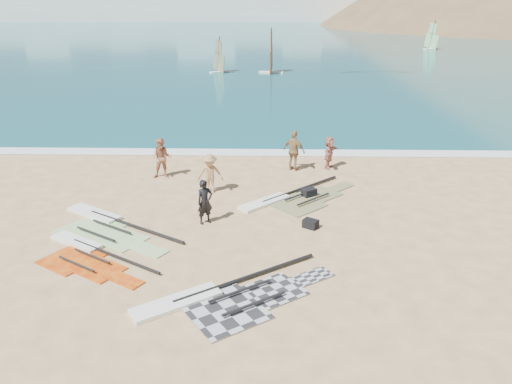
{
  "coord_description": "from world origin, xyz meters",
  "views": [
    {
      "loc": [
        -0.69,
        -14.04,
        8.2
      ],
      "look_at": [
        -1.1,
        4.0,
        1.0
      ],
      "focal_mm": 35.0,
      "sensor_mm": 36.0,
      "label": 1
    }
  ],
  "objects_px": {
    "rig_grey": "(224,298)",
    "beachgoer_back": "(294,151)",
    "gear_bag_far": "(311,224)",
    "rig_green": "(105,225)",
    "gear_bag_near": "(309,193)",
    "person_wetsuit": "(205,202)",
    "beachgoer_left": "(162,158)",
    "rig_orange": "(292,199)",
    "beachgoer_right": "(329,153)",
    "rig_red": "(85,255)",
    "beachgoer_mid": "(210,174)"
  },
  "relations": [
    {
      "from": "rig_red",
      "to": "beachgoer_back",
      "type": "bearing_deg",
      "value": 82.29
    },
    {
      "from": "rig_orange",
      "to": "gear_bag_far",
      "type": "xyz_separation_m",
      "value": [
        0.58,
        -2.68,
        0.11
      ]
    },
    {
      "from": "rig_red",
      "to": "gear_bag_near",
      "type": "height_order",
      "value": "gear_bag_near"
    },
    {
      "from": "beachgoer_right",
      "to": "beachgoer_back",
      "type": "bearing_deg",
      "value": 124.7
    },
    {
      "from": "rig_red",
      "to": "person_wetsuit",
      "type": "height_order",
      "value": "person_wetsuit"
    },
    {
      "from": "rig_grey",
      "to": "rig_green",
      "type": "xyz_separation_m",
      "value": [
        -4.9,
        4.72,
        -0.0
      ]
    },
    {
      "from": "rig_grey",
      "to": "beachgoer_right",
      "type": "relative_size",
      "value": 3.65
    },
    {
      "from": "rig_green",
      "to": "beachgoer_mid",
      "type": "distance_m",
      "value": 5.14
    },
    {
      "from": "rig_green",
      "to": "gear_bag_far",
      "type": "distance_m",
      "value": 7.77
    },
    {
      "from": "rig_grey",
      "to": "beachgoer_left",
      "type": "relative_size",
      "value": 3.08
    },
    {
      "from": "beachgoer_left",
      "to": "beachgoer_right",
      "type": "xyz_separation_m",
      "value": [
        8.06,
        1.56,
        -0.15
      ]
    },
    {
      "from": "gear_bag_near",
      "to": "beachgoer_left",
      "type": "distance_m",
      "value": 7.2
    },
    {
      "from": "gear_bag_near",
      "to": "beachgoer_back",
      "type": "bearing_deg",
      "value": 98.13
    },
    {
      "from": "rig_red",
      "to": "gear_bag_near",
      "type": "bearing_deg",
      "value": 66.53
    },
    {
      "from": "rig_grey",
      "to": "beachgoer_back",
      "type": "bearing_deg",
      "value": 42.92
    },
    {
      "from": "rig_orange",
      "to": "gear_bag_near",
      "type": "height_order",
      "value": "gear_bag_near"
    },
    {
      "from": "rig_orange",
      "to": "beachgoer_right",
      "type": "bearing_deg",
      "value": 21.42
    },
    {
      "from": "gear_bag_far",
      "to": "beachgoer_left",
      "type": "bearing_deg",
      "value": 140.94
    },
    {
      "from": "beachgoer_mid",
      "to": "rig_red",
      "type": "bearing_deg",
      "value": -125.52
    },
    {
      "from": "gear_bag_near",
      "to": "beachgoer_left",
      "type": "bearing_deg",
      "value": 161.43
    },
    {
      "from": "gear_bag_far",
      "to": "rig_green",
      "type": "bearing_deg",
      "value": -179.43
    },
    {
      "from": "beachgoer_back",
      "to": "beachgoer_right",
      "type": "height_order",
      "value": "beachgoer_back"
    },
    {
      "from": "person_wetsuit",
      "to": "beachgoer_back",
      "type": "bearing_deg",
      "value": 25.69
    },
    {
      "from": "gear_bag_far",
      "to": "beachgoer_right",
      "type": "relative_size",
      "value": 0.33
    },
    {
      "from": "rig_red",
      "to": "rig_grey",
      "type": "bearing_deg",
      "value": 5.28
    },
    {
      "from": "rig_orange",
      "to": "rig_red",
      "type": "height_order",
      "value": "rig_orange"
    },
    {
      "from": "beachgoer_left",
      "to": "beachgoer_back",
      "type": "relative_size",
      "value": 0.96
    },
    {
      "from": "rig_green",
      "to": "beachgoer_back",
      "type": "bearing_deg",
      "value": 73.88
    },
    {
      "from": "gear_bag_near",
      "to": "beachgoer_right",
      "type": "height_order",
      "value": "beachgoer_right"
    },
    {
      "from": "gear_bag_near",
      "to": "gear_bag_far",
      "type": "bearing_deg",
      "value": -93.2
    },
    {
      "from": "beachgoer_left",
      "to": "rig_green",
      "type": "bearing_deg",
      "value": -108.15
    },
    {
      "from": "rig_grey",
      "to": "rig_orange",
      "type": "xyz_separation_m",
      "value": [
        2.29,
        7.48,
        -0.0
      ]
    },
    {
      "from": "gear_bag_near",
      "to": "beachgoer_back",
      "type": "relative_size",
      "value": 0.29
    },
    {
      "from": "rig_green",
      "to": "person_wetsuit",
      "type": "xyz_separation_m",
      "value": [
        3.78,
        0.41,
        0.82
      ]
    },
    {
      "from": "rig_grey",
      "to": "gear_bag_near",
      "type": "relative_size",
      "value": 10.21
    },
    {
      "from": "rig_red",
      "to": "person_wetsuit",
      "type": "bearing_deg",
      "value": 67.69
    },
    {
      "from": "rig_red",
      "to": "beachgoer_left",
      "type": "relative_size",
      "value": 2.3
    },
    {
      "from": "rig_grey",
      "to": "rig_orange",
      "type": "relative_size",
      "value": 1.15
    },
    {
      "from": "gear_bag_near",
      "to": "person_wetsuit",
      "type": "xyz_separation_m",
      "value": [
        -4.16,
        -2.75,
        0.68
      ]
    },
    {
      "from": "beachgoer_left",
      "to": "beachgoer_back",
      "type": "height_order",
      "value": "beachgoer_back"
    },
    {
      "from": "rig_grey",
      "to": "beachgoer_left",
      "type": "xyz_separation_m",
      "value": [
        -3.75,
        10.17,
        0.92
      ]
    },
    {
      "from": "rig_grey",
      "to": "rig_green",
      "type": "bearing_deg",
      "value": 101.62
    },
    {
      "from": "rig_green",
      "to": "beachgoer_right",
      "type": "distance_m",
      "value": 11.6
    },
    {
      "from": "rig_grey",
      "to": "beachgoer_back",
      "type": "distance_m",
      "value": 11.69
    },
    {
      "from": "person_wetsuit",
      "to": "beachgoer_left",
      "type": "bearing_deg",
      "value": 83.7
    },
    {
      "from": "rig_green",
      "to": "gear_bag_far",
      "type": "relative_size",
      "value": 9.73
    },
    {
      "from": "rig_green",
      "to": "person_wetsuit",
      "type": "relative_size",
      "value": 3.02
    },
    {
      "from": "rig_green",
      "to": "beachgoer_right",
      "type": "height_order",
      "value": "beachgoer_right"
    },
    {
      "from": "person_wetsuit",
      "to": "beachgoer_back",
      "type": "height_order",
      "value": "beachgoer_back"
    },
    {
      "from": "rig_green",
      "to": "rig_red",
      "type": "height_order",
      "value": "rig_green"
    }
  ]
}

